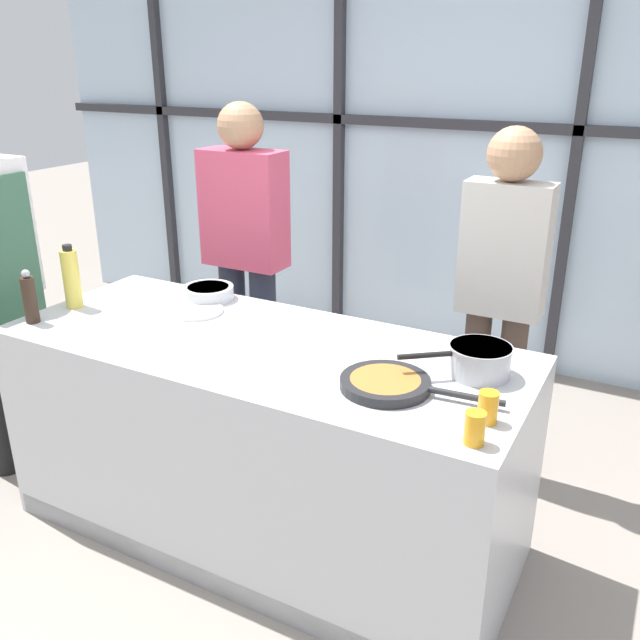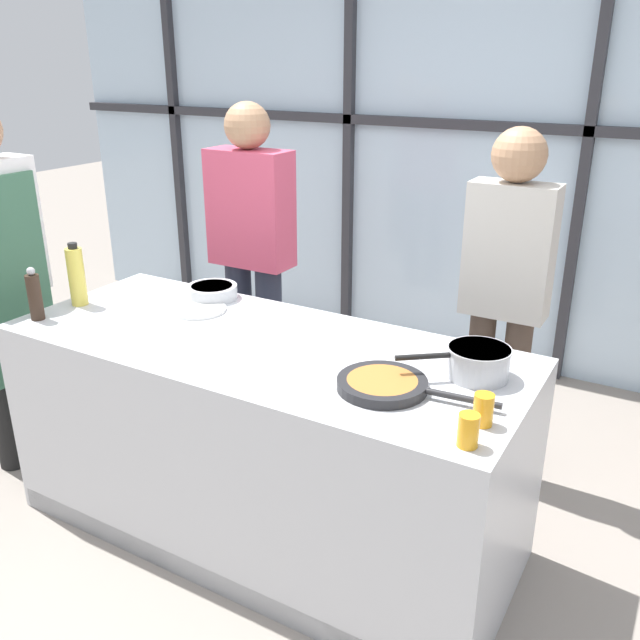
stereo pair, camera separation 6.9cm
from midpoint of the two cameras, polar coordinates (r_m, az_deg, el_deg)
The scene contains 13 objects.
ground_plane at distance 3.13m, azimuth -5.18°, elevation -17.06°, with size 18.00×18.00×0.00m, color gray.
back_window_wall at distance 4.49m, azimuth 10.47°, elevation 14.24°, with size 6.40×0.10×2.80m.
demo_island at distance 2.87m, azimuth -5.46°, elevation -10.12°, with size 2.10×0.85×0.89m.
spectator_far_left at distance 3.74m, azimuth -6.84°, elevation 6.34°, with size 0.46×0.24×1.72m.
spectator_center_left at distance 3.17m, azimuth 14.41°, elevation 2.96°, with size 0.38×0.23×1.67m.
frying_pan at distance 2.30m, azimuth 4.84°, elevation -5.34°, with size 0.55×0.31×0.04m.
saucepan at distance 2.42m, azimuth 12.45°, elevation -3.28°, with size 0.35×0.30×0.11m.
white_plate at distance 3.01m, azimuth -11.04°, elevation 0.76°, with size 0.24×0.24×0.01m, color white.
mixing_bowl at distance 3.16m, azimuth -10.00°, elevation 2.31°, with size 0.23×0.23×0.06m.
oil_bottle at distance 3.19m, azimuth -20.79°, elevation 3.32°, with size 0.07×0.07×0.28m.
pepper_grinder at distance 3.08m, azimuth -23.85°, elevation 1.66°, with size 0.06×0.06×0.23m.
juice_glass_near at distance 2.01m, azimuth 11.92°, elevation -8.90°, with size 0.06×0.06×0.10m, color orange.
juice_glass_far at distance 2.13m, azimuth 13.06°, elevation -7.18°, with size 0.06×0.06×0.10m, color orange.
Camera 1 is at (1.37, -2.03, 1.94)m, focal length 38.00 mm.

